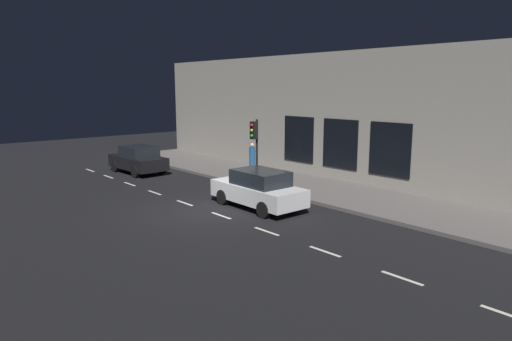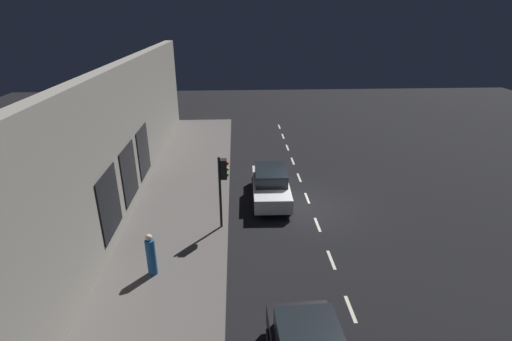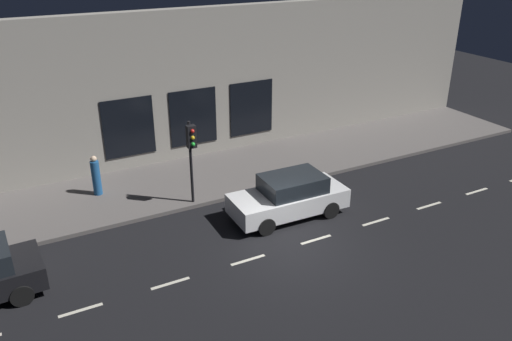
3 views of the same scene
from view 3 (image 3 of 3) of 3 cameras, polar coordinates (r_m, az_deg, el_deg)
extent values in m
plane|color=black|center=(17.45, 3.85, -8.41)|extent=(60.00, 60.00, 0.00)
cube|color=#5B5654|center=(22.29, -4.54, -0.50)|extent=(4.50, 32.00, 0.15)
cube|color=gray|center=(23.40, -7.36, 9.14)|extent=(0.60, 32.00, 6.70)
cube|color=black|center=(24.63, -0.50, 6.89)|extent=(0.04, 2.20, 2.54)
cube|color=black|center=(23.49, -6.89, 5.83)|extent=(0.04, 2.20, 2.54)
cube|color=black|center=(22.68, -13.81, 4.60)|extent=(0.04, 2.20, 2.54)
cube|color=beige|center=(22.81, 23.08, -2.12)|extent=(0.12, 1.20, 0.01)
cube|color=beige|center=(20.99, 18.48, -3.68)|extent=(0.12, 1.20, 0.01)
cube|color=beige|center=(19.34, 13.03, -5.49)|extent=(0.12, 1.20, 0.01)
cube|color=beige|center=(17.92, 6.61, -7.55)|extent=(0.12, 1.20, 0.01)
cube|color=beige|center=(16.78, -0.88, -9.80)|extent=(0.12, 1.20, 0.01)
cube|color=beige|center=(16.00, -9.39, -12.13)|extent=(0.12, 1.20, 0.01)
cube|color=beige|center=(15.61, -18.70, -14.34)|extent=(0.12, 1.20, 0.01)
cylinder|color=black|center=(19.34, -7.16, 0.84)|extent=(0.11, 0.11, 3.24)
cube|color=black|center=(18.76, -7.13, 3.72)|extent=(0.26, 0.32, 0.84)
sphere|color=red|center=(18.55, -7.01, 4.31)|extent=(0.15, 0.15, 0.15)
sphere|color=gold|center=(18.64, -6.97, 3.59)|extent=(0.15, 0.15, 0.15)
sphere|color=green|center=(18.73, -6.93, 2.87)|extent=(0.15, 0.15, 0.15)
cylinder|color=black|center=(16.21, -24.34, -12.35)|extent=(0.24, 0.65, 0.64)
cylinder|color=black|center=(17.63, -25.05, -9.35)|extent=(0.24, 0.65, 0.64)
cube|color=silver|center=(18.97, 3.54, -3.30)|extent=(1.86, 4.31, 0.70)
cube|color=black|center=(18.76, 4.05, -1.43)|extent=(1.60, 2.26, 0.60)
cylinder|color=black|center=(17.93, 1.13, -6.16)|extent=(0.24, 0.65, 0.64)
cylinder|color=black|center=(19.21, -1.14, -3.93)|extent=(0.24, 0.65, 0.64)
cylinder|color=black|center=(19.15, 8.19, -4.29)|extent=(0.24, 0.65, 0.64)
cylinder|color=black|center=(20.36, 5.61, -2.33)|extent=(0.24, 0.65, 0.64)
cylinder|color=#1E5189|center=(21.09, -17.14, -0.78)|extent=(0.46, 0.46, 1.39)
sphere|color=beige|center=(20.77, -17.42, 1.24)|extent=(0.23, 0.23, 0.23)
cube|color=beige|center=(20.81, -17.69, 1.25)|extent=(0.08, 0.07, 0.06)
camera|label=1|loc=(23.07, 54.97, 2.49)|focal=31.89mm
camera|label=2|loc=(17.88, -56.76, 11.81)|focal=26.39mm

